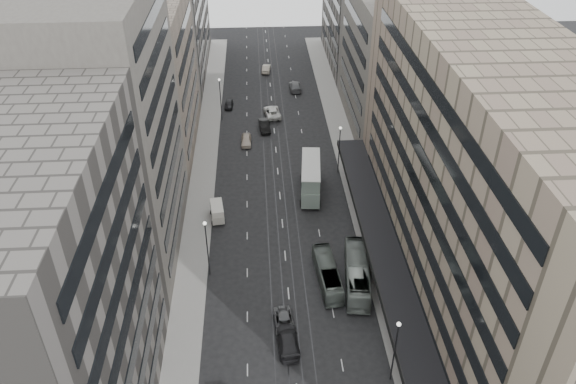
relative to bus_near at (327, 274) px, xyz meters
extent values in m
plane|color=black|center=(-4.92, -9.70, -1.34)|extent=(220.00, 220.00, 0.00)
cube|color=gray|center=(7.08, 27.80, -1.27)|extent=(4.00, 125.00, 0.15)
cube|color=gray|center=(-16.92, 27.80, -1.27)|extent=(4.00, 125.00, 0.15)
cube|color=gray|center=(16.58, -1.70, 13.66)|extent=(15.00, 60.00, 30.00)
cube|color=black|center=(7.08, -1.70, 2.66)|extent=(4.40, 60.00, 0.50)
cube|color=#524E47|center=(16.58, 42.30, 10.66)|extent=(15.00, 28.00, 24.00)
cube|color=#5D5954|center=(16.58, 72.30, 12.66)|extent=(15.00, 32.00, 28.00)
cube|color=#5D5954|center=(-26.42, -17.70, 13.66)|extent=(15.00, 28.00, 30.00)
cube|color=#524E47|center=(-26.42, 9.30, 15.66)|extent=(15.00, 26.00, 34.00)
cube|color=gray|center=(-26.42, 36.30, 11.16)|extent=(15.00, 28.00, 25.00)
cube|color=#5D5954|center=(-26.42, 69.30, 12.66)|extent=(15.00, 38.00, 28.00)
cylinder|color=#262628|center=(4.78, -14.70, 2.66)|extent=(0.16, 0.16, 8.00)
sphere|color=silver|center=(4.78, -14.70, 6.76)|extent=(0.44, 0.44, 0.44)
cylinder|color=#262628|center=(4.78, 25.30, 2.66)|extent=(0.16, 0.16, 8.00)
sphere|color=silver|center=(4.78, 25.30, 6.76)|extent=(0.44, 0.44, 0.44)
cylinder|color=#262628|center=(-14.62, 2.30, 2.66)|extent=(0.16, 0.16, 8.00)
sphere|color=silver|center=(-14.62, 2.30, 6.76)|extent=(0.44, 0.44, 0.44)
cylinder|color=#262628|center=(-14.62, 45.30, 2.66)|extent=(0.16, 0.16, 8.00)
sphere|color=silver|center=(-14.62, 45.30, 6.76)|extent=(0.44, 0.44, 0.44)
imported|color=slate|center=(0.00, 0.00, 0.00)|extent=(2.96, 9.76, 2.68)
imported|color=gray|center=(3.58, -0.38, 0.27)|extent=(4.07, 11.77, 3.21)
cube|color=gray|center=(-0.25, 19.59, 0.44)|extent=(3.63, 9.94, 2.49)
cube|color=gray|center=(-0.25, 19.59, 2.77)|extent=(3.54, 9.55, 2.16)
cube|color=silver|center=(-0.25, 19.59, 3.91)|extent=(3.63, 9.94, 0.13)
cylinder|color=black|center=(-1.93, 16.24, -0.80)|extent=(0.41, 1.10, 1.08)
cylinder|color=black|center=(0.76, 15.98, -0.80)|extent=(0.41, 1.10, 1.08)
cylinder|color=black|center=(-1.26, 23.21, -0.80)|extent=(0.41, 1.10, 1.08)
cylinder|color=black|center=(1.43, 22.95, -0.80)|extent=(0.41, 1.10, 1.08)
cube|color=beige|center=(-14.12, 13.98, -0.45)|extent=(2.19, 4.00, 1.17)
cube|color=silver|center=(-14.12, 13.98, 0.60)|extent=(2.15, 3.92, 0.92)
cylinder|color=black|center=(-14.80, 12.62, -1.04)|extent=(0.25, 0.63, 0.61)
cylinder|color=black|center=(-13.10, 12.84, -1.04)|extent=(0.25, 0.63, 0.61)
cylinder|color=black|center=(-15.13, 15.12, -1.04)|extent=(0.25, 0.63, 0.61)
cylinder|color=black|center=(-13.43, 15.34, -1.04)|extent=(0.25, 0.63, 0.61)
imported|color=slate|center=(-5.72, -7.00, -0.66)|extent=(2.64, 5.06, 1.36)
imported|color=black|center=(-5.51, -9.70, -0.51)|extent=(2.66, 5.85, 1.66)
imported|color=beige|center=(-10.00, 35.66, -0.59)|extent=(1.86, 4.45, 1.51)
imported|color=black|center=(-6.67, 40.75, -0.50)|extent=(2.22, 5.23, 1.68)
imported|color=white|center=(-5.02, 46.31, -0.50)|extent=(3.53, 6.37, 1.69)
imported|color=slate|center=(0.21, 58.25, -0.52)|extent=(2.42, 5.71, 1.65)
imported|color=black|center=(-13.42, 50.66, -0.67)|extent=(1.82, 4.01, 1.33)
imported|color=#BDB09C|center=(-5.51, 68.50, -0.56)|extent=(2.16, 4.88, 1.56)
camera|label=1|loc=(-8.02, -50.96, 47.10)|focal=35.00mm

